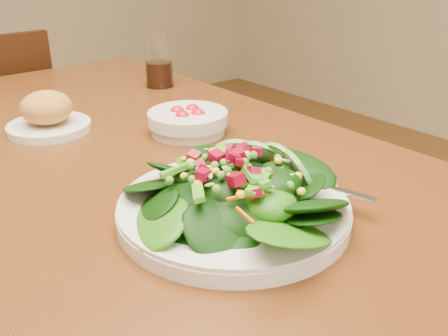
# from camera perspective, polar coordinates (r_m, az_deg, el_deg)

# --- Properties ---
(dining_table) EXTENTS (0.90, 1.40, 0.75)m
(dining_table) POSITION_cam_1_polar(r_m,az_deg,el_deg) (0.94, -13.50, -4.49)
(dining_table) COLOR #562C12
(dining_table) RESTS_ON ground_plane
(salad_plate) EXTENTS (0.31, 0.31, 0.09)m
(salad_plate) POSITION_cam_1_polar(r_m,az_deg,el_deg) (0.67, 1.80, -2.92)
(salad_plate) COLOR silver
(salad_plate) RESTS_ON dining_table
(bread_plate) EXTENTS (0.16, 0.16, 0.08)m
(bread_plate) POSITION_cam_1_polar(r_m,az_deg,el_deg) (1.04, -19.52, 5.73)
(bread_plate) COLOR silver
(bread_plate) RESTS_ON dining_table
(tomato_bowl) EXTENTS (0.16, 0.16, 0.05)m
(tomato_bowl) POSITION_cam_1_polar(r_m,az_deg,el_deg) (0.98, -4.15, 5.34)
(tomato_bowl) COLOR silver
(tomato_bowl) RESTS_ON dining_table
(drinking_glass) EXTENTS (0.07, 0.07, 0.13)m
(drinking_glass) POSITION_cam_1_polar(r_m,az_deg,el_deg) (1.31, -7.45, 11.55)
(drinking_glass) COLOR silver
(drinking_glass) RESTS_ON dining_table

